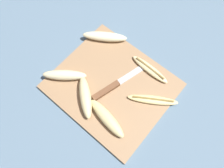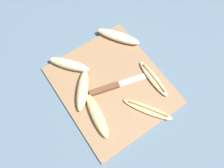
{
  "view_description": "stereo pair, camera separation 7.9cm",
  "coord_description": "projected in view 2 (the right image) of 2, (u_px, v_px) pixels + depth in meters",
  "views": [
    {
      "loc": [
        0.19,
        -0.23,
        0.75
      ],
      "look_at": [
        0.0,
        0.0,
        0.02
      ],
      "focal_mm": 35.0,
      "sensor_mm": 36.0,
      "label": 1
    },
    {
      "loc": [
        0.25,
        -0.17,
        0.75
      ],
      "look_at": [
        0.0,
        0.0,
        0.02
      ],
      "focal_mm": 35.0,
      "sensor_mm": 36.0,
      "label": 2
    }
  ],
  "objects": [
    {
      "name": "banana_golden_short",
      "position": [
        148.0,
        109.0,
        0.75
      ],
      "size": [
        0.17,
        0.12,
        0.02
      ],
      "rotation": [
        0.0,
        0.0,
        5.29
      ],
      "color": "#EDD689",
      "rests_on": "cutting_board"
    },
    {
      "name": "banana_ripe_center",
      "position": [
        153.0,
        79.0,
        0.8
      ],
      "size": [
        0.16,
        0.04,
        0.02
      ],
      "rotation": [
        0.0,
        0.0,
        4.68
      ],
      "color": "beige",
      "rests_on": "cutting_board"
    },
    {
      "name": "banana_spotted_left",
      "position": [
        97.0,
        116.0,
        0.74
      ],
      "size": [
        0.17,
        0.07,
        0.03
      ],
      "rotation": [
        0.0,
        0.0,
        4.54
      ],
      "color": "#DBC684",
      "rests_on": "cutting_board"
    },
    {
      "name": "knife",
      "position": [
        109.0,
        87.0,
        0.79
      ],
      "size": [
        0.08,
        0.23,
        0.02
      ],
      "rotation": [
        0.0,
        0.0,
        -0.27
      ],
      "color": "brown",
      "rests_on": "cutting_board"
    },
    {
      "name": "ground_plane",
      "position": [
        112.0,
        86.0,
        0.81
      ],
      "size": [
        4.0,
        4.0,
        0.0
      ],
      "primitive_type": "plane",
      "color": "slate"
    },
    {
      "name": "banana_cream_curved",
      "position": [
        69.0,
        64.0,
        0.81
      ],
      "size": [
        0.15,
        0.13,
        0.04
      ],
      "rotation": [
        0.0,
        0.0,
        2.24
      ],
      "color": "beige",
      "rests_on": "cutting_board"
    },
    {
      "name": "banana_mellow_near",
      "position": [
        83.0,
        90.0,
        0.77
      ],
      "size": [
        0.15,
        0.13,
        0.04
      ],
      "rotation": [
        0.0,
        0.0,
        4.03
      ],
      "color": "beige",
      "rests_on": "cutting_board"
    },
    {
      "name": "banana_pale_long",
      "position": [
        118.0,
        36.0,
        0.86
      ],
      "size": [
        0.17,
        0.13,
        0.03
      ],
      "rotation": [
        0.0,
        0.0,
        5.31
      ],
      "color": "beige",
      "rests_on": "cutting_board"
    },
    {
      "name": "cutting_board",
      "position": [
        112.0,
        86.0,
        0.8
      ],
      "size": [
        0.42,
        0.36,
        0.01
      ],
      "color": "#997551",
      "rests_on": "ground_plane"
    }
  ]
}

